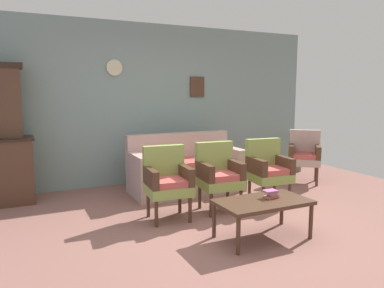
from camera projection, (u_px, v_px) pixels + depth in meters
ground_plane at (227, 231)px, 4.21m from camera, size 7.68×7.68×0.00m
wall_back_with_decor at (149, 104)px, 6.36m from camera, size 6.40×0.09×2.70m
floral_couch at (185, 171)px, 5.84m from camera, size 1.75×0.81×0.90m
armchair_near_couch_end at (167, 179)px, 4.55m from camera, size 0.56×0.53×0.90m
armchair_by_doorway at (219, 173)px, 4.88m from camera, size 0.56×0.53×0.90m
armchair_row_middle at (268, 168)px, 5.21m from camera, size 0.56×0.54×0.90m
wingback_chair_by_fireplace at (304, 154)px, 6.39m from camera, size 0.71×0.71×0.90m
coffee_table at (263, 204)px, 3.95m from camera, size 1.00×0.56×0.42m
book_stack_on_table at (271, 194)px, 4.03m from camera, size 0.16×0.12×0.09m
floor_vase_by_wall at (295, 152)px, 7.29m from camera, size 0.26×0.26×0.76m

